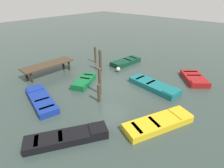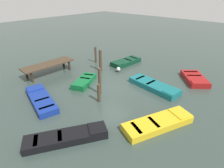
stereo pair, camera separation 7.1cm
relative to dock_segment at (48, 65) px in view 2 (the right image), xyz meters
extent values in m
plane|color=#33423D|center=(1.78, -5.98, -0.82)|extent=(80.00, 80.00, 0.00)
cube|color=#423323|center=(0.00, 0.00, 0.08)|extent=(4.56, 1.61, 0.10)
cylinder|color=#2E2318|center=(1.82, 0.43, -0.39)|extent=(0.20, 0.20, 0.85)
cylinder|color=#2E2318|center=(1.78, -0.57, -0.39)|extent=(0.20, 0.20, 0.85)
cylinder|color=#2E2318|center=(-1.78, 0.57, -0.39)|extent=(0.20, 0.20, 0.85)
cylinder|color=#2E2318|center=(-1.82, -0.43, -0.39)|extent=(0.20, 0.20, 0.85)
cube|color=#0C3823|center=(6.55, -3.58, -0.62)|extent=(3.40, 1.54, 0.40)
cube|color=maroon|center=(6.55, -3.58, -0.48)|extent=(2.88, 1.22, 0.04)
cube|color=#0C3823|center=(5.27, -3.47, -0.39)|extent=(0.82, 1.20, 0.06)
cube|color=maroon|center=(6.80, -3.60, -0.44)|extent=(0.28, 1.00, 0.04)
cube|color=maroon|center=(7.70, -3.68, -0.44)|extent=(0.28, 1.00, 0.04)
cube|color=#14666B|center=(3.91, -8.35, -0.62)|extent=(1.81, 4.12, 0.40)
cube|color=beige|center=(3.91, -8.35, -0.48)|extent=(1.44, 3.49, 0.04)
cube|color=#14666B|center=(3.72, -9.90, -0.39)|extent=(1.29, 1.02, 0.06)
cube|color=#9B9789|center=(3.95, -8.06, -0.44)|extent=(1.05, 0.33, 0.04)
cube|color=#9B9789|center=(4.09, -6.97, -0.44)|extent=(1.05, 0.33, 0.04)
cube|color=#0F602D|center=(0.84, -3.82, -0.62)|extent=(2.83, 2.09, 0.40)
cube|color=orange|center=(0.84, -3.82, -0.48)|extent=(2.37, 1.70, 0.04)
cube|color=#0F602D|center=(-0.08, -4.25, -0.39)|extent=(0.93, 1.12, 0.06)
cube|color=#B06E1E|center=(1.02, -3.74, -0.44)|extent=(0.54, 0.84, 0.04)
cube|color=#B06E1E|center=(1.67, -3.43, -0.44)|extent=(0.54, 0.84, 0.04)
cube|color=maroon|center=(7.29, -10.20, -0.62)|extent=(3.11, 2.96, 0.40)
cube|color=black|center=(7.29, -10.20, -0.48)|extent=(2.58, 2.44, 0.04)
cube|color=maroon|center=(6.45, -10.91, -0.39)|extent=(1.34, 1.42, 0.06)
cube|color=black|center=(7.45, -10.06, -0.44)|extent=(0.90, 1.01, 0.04)
cube|color=black|center=(8.04, -9.55, -0.44)|extent=(0.90, 1.01, 0.04)
cube|color=gold|center=(0.22, -10.80, -0.62)|extent=(4.16, 2.69, 0.40)
cube|color=#4C3319|center=(0.22, -10.80, -0.48)|extent=(3.50, 2.21, 0.04)
cube|color=gold|center=(1.65, -11.41, -0.39)|extent=(1.24, 1.36, 0.06)
cube|color=#42301E|center=(-0.06, -10.68, -0.44)|extent=(0.56, 0.96, 0.04)
cube|color=#42301E|center=(-1.07, -10.25, -0.44)|extent=(0.56, 0.96, 0.04)
cube|color=black|center=(-3.80, -7.96, -0.62)|extent=(3.98, 2.97, 0.40)
cube|color=gray|center=(-3.80, -7.96, -0.48)|extent=(3.34, 2.46, 0.04)
cube|color=black|center=(-2.45, -8.79, -0.39)|extent=(1.23, 1.23, 0.06)
cube|color=#776E5D|center=(-4.06, -7.80, -0.44)|extent=(0.58, 0.77, 0.04)
cube|color=#776E5D|center=(-5.01, -7.22, -0.44)|extent=(0.58, 0.77, 0.04)
cube|color=navy|center=(-2.88, -3.80, -0.62)|extent=(2.07, 4.00, 0.40)
cube|color=silver|center=(-2.88, -3.80, -0.48)|extent=(1.68, 3.38, 0.04)
cube|color=navy|center=(-2.52, -2.35, -0.39)|extent=(1.24, 1.07, 0.06)
cube|color=#A4A49F|center=(-2.95, -4.08, -0.44)|extent=(0.95, 0.42, 0.04)
cube|color=#A4A49F|center=(-3.20, -5.10, -0.44)|extent=(0.95, 0.42, 0.04)
cylinder|color=#423323|center=(4.79, -0.99, -0.01)|extent=(0.21, 0.21, 1.62)
cylinder|color=#423323|center=(0.59, -5.88, 0.17)|extent=(0.21, 0.21, 1.97)
cylinder|color=#423323|center=(3.64, -2.87, 0.16)|extent=(0.27, 0.27, 1.95)
cylinder|color=#423323|center=(-0.20, -6.59, -0.17)|extent=(0.21, 0.21, 1.29)
cylinder|color=#262626|center=(4.44, -4.36, -0.76)|extent=(0.16, 0.16, 0.12)
sphere|color=white|center=(4.44, -4.36, -0.52)|extent=(0.36, 0.36, 0.36)
camera|label=1|loc=(-7.36, -14.15, 5.91)|focal=29.14mm
camera|label=2|loc=(-7.31, -14.21, 5.91)|focal=29.14mm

